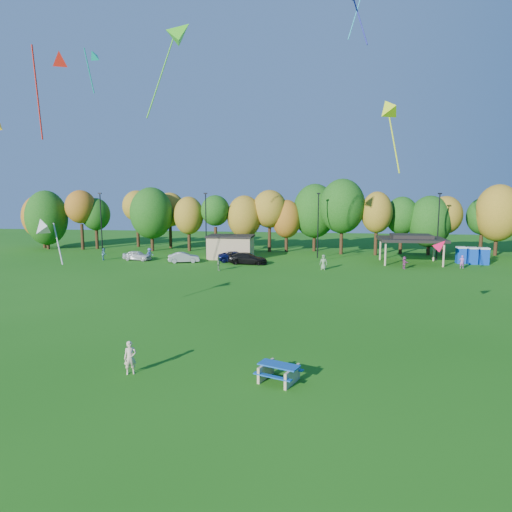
# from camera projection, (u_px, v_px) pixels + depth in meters

# --- Properties ---
(ground) EXTENTS (160.00, 160.00, 0.00)m
(ground) POSITION_uv_depth(u_px,v_px,m) (276.00, 362.00, 25.09)
(ground) COLOR #19600F
(ground) RESTS_ON ground
(tree_line) EXTENTS (93.57, 10.55, 11.15)m
(tree_line) POSITION_uv_depth(u_px,v_px,m) (298.00, 214.00, 69.02)
(tree_line) COLOR black
(tree_line) RESTS_ON ground
(lamp_posts) EXTENTS (64.50, 0.25, 9.09)m
(lamp_posts) POSITION_uv_depth(u_px,v_px,m) (318.00, 223.00, 63.34)
(lamp_posts) COLOR black
(lamp_posts) RESTS_ON ground
(utility_building) EXTENTS (6.30, 4.30, 3.25)m
(utility_building) POSITION_uv_depth(u_px,v_px,m) (231.00, 247.00, 63.49)
(utility_building) COLOR tan
(utility_building) RESTS_ON ground
(pavilion) EXTENTS (8.20, 6.20, 3.77)m
(pavilion) POSITION_uv_depth(u_px,v_px,m) (411.00, 239.00, 58.98)
(pavilion) COLOR tan
(pavilion) RESTS_ON ground
(porta_potties) EXTENTS (3.75, 1.74, 2.18)m
(porta_potties) POSITION_uv_depth(u_px,v_px,m) (472.00, 256.00, 58.67)
(porta_potties) COLOR #0D3CB2
(porta_potties) RESTS_ON ground
(picnic_table) EXTENTS (2.47, 2.27, 0.87)m
(picnic_table) POSITION_uv_depth(u_px,v_px,m) (279.00, 371.00, 22.46)
(picnic_table) COLOR tan
(picnic_table) RESTS_ON ground
(kite_flyer) EXTENTS (0.75, 0.65, 1.72)m
(kite_flyer) POSITION_uv_depth(u_px,v_px,m) (130.00, 358.00, 23.32)
(kite_flyer) COLOR beige
(kite_flyer) RESTS_ON ground
(car_a) EXTENTS (4.09, 2.14, 1.33)m
(car_a) POSITION_uv_depth(u_px,v_px,m) (137.00, 255.00, 61.82)
(car_a) COLOR silver
(car_a) RESTS_ON ground
(car_b) EXTENTS (4.32, 2.63, 1.34)m
(car_b) POSITION_uv_depth(u_px,v_px,m) (184.00, 257.00, 59.91)
(car_b) COLOR #A7A6AC
(car_b) RESTS_ON ground
(car_c) EXTENTS (5.26, 3.31, 1.35)m
(car_c) POSITION_uv_depth(u_px,v_px,m) (236.00, 257.00, 60.70)
(car_c) COLOR #0C1248
(car_c) RESTS_ON ground
(car_d) EXTENTS (5.15, 2.34, 1.46)m
(car_d) POSITION_uv_depth(u_px,v_px,m) (248.00, 258.00, 58.65)
(car_d) COLOR black
(car_d) RESTS_ON ground
(far_person_0) EXTENTS (0.64, 0.46, 1.61)m
(far_person_0) POSITION_uv_depth(u_px,v_px,m) (462.00, 262.00, 55.32)
(far_person_0) COLOR #B958BC
(far_person_0) RESTS_ON ground
(far_person_1) EXTENTS (1.13, 1.20, 1.63)m
(far_person_1) POSITION_uv_depth(u_px,v_px,m) (150.00, 254.00, 62.12)
(far_person_1) COLOR #4F60AF
(far_person_1) RESTS_ON ground
(far_person_2) EXTENTS (0.87, 0.96, 1.62)m
(far_person_2) POSITION_uv_depth(u_px,v_px,m) (104.00, 254.00, 62.15)
(far_person_2) COLOR teal
(far_person_2) RESTS_ON ground
(far_person_3) EXTENTS (0.76, 1.03, 1.63)m
(far_person_3) POSITION_uv_depth(u_px,v_px,m) (219.00, 264.00, 53.77)
(far_person_3) COLOR #56814F
(far_person_3) RESTS_ON ground
(far_person_4) EXTENTS (0.75, 1.48, 1.53)m
(far_person_4) POSITION_uv_depth(u_px,v_px,m) (404.00, 263.00, 55.03)
(far_person_4) COLOR #9F4280
(far_person_4) RESTS_ON ground
(far_person_5) EXTENTS (1.01, 0.79, 1.81)m
(far_person_5) POSITION_uv_depth(u_px,v_px,m) (323.00, 262.00, 54.41)
(far_person_5) COLOR #6A8F61
(far_person_5) RESTS_ON ground
(kite_4) EXTENTS (2.19, 1.82, 3.54)m
(kite_4) POSITION_uv_depth(u_px,v_px,m) (43.00, 225.00, 31.02)
(kite_4) COLOR #AEAEAE
(kite_5) EXTENTS (4.65, 2.44, 7.68)m
(kite_5) POSITION_uv_depth(u_px,v_px,m) (181.00, 32.00, 35.42)
(kite_5) COLOR #3EC31A
(kite_9) EXTENTS (2.18, 3.34, 5.56)m
(kite_9) POSITION_uv_depth(u_px,v_px,m) (388.00, 108.00, 32.19)
(kite_9) COLOR #D2F019
(kite_11) EXTENTS (1.08, 2.62, 4.37)m
(kite_11) POSITION_uv_depth(u_px,v_px,m) (94.00, 55.00, 43.80)
(kite_11) COLOR #0AA290
(kite_13) EXTENTS (2.09, 3.54, 6.28)m
(kite_13) POSITION_uv_depth(u_px,v_px,m) (59.00, 59.00, 31.15)
(kite_13) COLOR #FF2016
(kite_15) EXTENTS (1.39, 1.22, 1.14)m
(kite_15) POSITION_uv_depth(u_px,v_px,m) (441.00, 245.00, 30.30)
(kite_15) COLOR #DE0C3D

